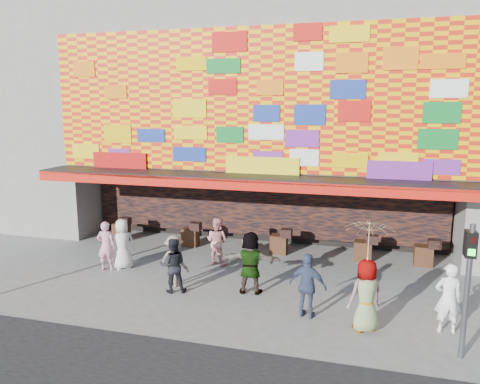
{
  "coord_description": "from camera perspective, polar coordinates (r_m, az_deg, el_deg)",
  "views": [
    {
      "loc": [
        4.07,
        -11.79,
        5.42
      ],
      "look_at": [
        0.23,
        2.0,
        2.74
      ],
      "focal_mm": 35.0,
      "sensor_mm": 36.0,
      "label": 1
    }
  ],
  "objects": [
    {
      "name": "ped_i",
      "position": [
        16.11,
        -2.82,
        -5.99
      ],
      "size": [
        0.93,
        0.8,
        1.64
      ],
      "primitive_type": "imported",
      "rotation": [
        0.0,
        0.0,
        2.89
      ],
      "color": "pink",
      "rests_on": "ground"
    },
    {
      "name": "ped_b",
      "position": [
        16.13,
        -16.01,
        -6.35
      ],
      "size": [
        0.67,
        0.51,
        1.67
      ],
      "primitive_type": "imported",
      "rotation": [
        0.0,
        0.0,
        3.34
      ],
      "color": "pink",
      "rests_on": "ground"
    },
    {
      "name": "signal_right",
      "position": [
        11.09,
        26.07,
        -9.24
      ],
      "size": [
        0.22,
        0.2,
        3.0
      ],
      "color": "#59595B",
      "rests_on": "ground"
    },
    {
      "name": "ped_a",
      "position": [
        16.16,
        -14.13,
        -6.17
      ],
      "size": [
        0.98,
        0.95,
        1.7
      ],
      "primitive_type": "imported",
      "rotation": [
        0.0,
        0.0,
        3.85
      ],
      "color": "silver",
      "rests_on": "ground"
    },
    {
      "name": "shop_building",
      "position": [
        20.38,
        4.11,
        10.05
      ],
      "size": [
        15.2,
        9.4,
        10.0
      ],
      "color": "gray",
      "rests_on": "ground"
    },
    {
      "name": "ped_e",
      "position": [
        12.33,
        8.26,
        -11.25
      ],
      "size": [
        1.07,
        0.62,
        1.71
      ],
      "primitive_type": "imported",
      "rotation": [
        0.0,
        0.0,
        2.93
      ],
      "color": "#394565",
      "rests_on": "ground"
    },
    {
      "name": "ped_c",
      "position": [
        13.93,
        -8.19,
        -8.84
      ],
      "size": [
        0.96,
        0.86,
        1.62
      ],
      "primitive_type": "imported",
      "rotation": [
        0.0,
        0.0,
        3.51
      ],
      "color": "black",
      "rests_on": "ground"
    },
    {
      "name": "parasol",
      "position": [
        11.48,
        15.43,
        -5.96
      ],
      "size": [
        1.38,
        1.4,
        2.0
      ],
      "color": "beige",
      "rests_on": "ground"
    },
    {
      "name": "neighbor_left",
      "position": [
        26.14,
        -25.69,
        10.85
      ],
      "size": [
        11.0,
        8.0,
        12.0
      ],
      "primitive_type": "cube",
      "color": "gray",
      "rests_on": "ground"
    },
    {
      "name": "ground",
      "position": [
        13.6,
        -3.28,
        -12.91
      ],
      "size": [
        90.0,
        90.0,
        0.0
      ],
      "primitive_type": "plane",
      "color": "slate",
      "rests_on": "ground"
    },
    {
      "name": "ped_f",
      "position": [
        13.69,
        1.29,
        -8.59
      ],
      "size": [
        1.75,
        0.7,
        1.84
      ],
      "primitive_type": "imported",
      "rotation": [
        0.0,
        0.0,
        3.24
      ],
      "color": "gray",
      "rests_on": "ground"
    },
    {
      "name": "ped_g",
      "position": [
        11.92,
        15.11,
        -12.1
      ],
      "size": [
        1.04,
        0.93,
        1.79
      ],
      "primitive_type": "imported",
      "rotation": [
        0.0,
        0.0,
        3.66
      ],
      "color": "gray",
      "rests_on": "ground"
    },
    {
      "name": "ped_d",
      "position": [
        14.4,
        -8.02,
        -8.29
      ],
      "size": [
        1.13,
        0.83,
        1.57
      ],
      "primitive_type": "imported",
      "rotation": [
        0.0,
        0.0,
        2.87
      ],
      "color": "gray",
      "rests_on": "ground"
    },
    {
      "name": "ped_h",
      "position": [
        12.5,
        24.03,
        -11.74
      ],
      "size": [
        0.69,
        0.51,
        1.73
      ],
      "primitive_type": "imported",
      "rotation": [
        0.0,
        0.0,
        3.3
      ],
      "color": "white",
      "rests_on": "ground"
    }
  ]
}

